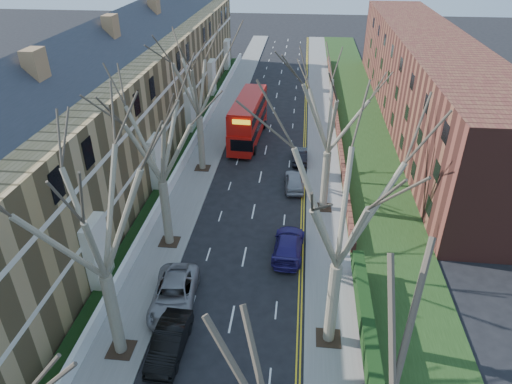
# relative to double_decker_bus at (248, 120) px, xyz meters

# --- Properties ---
(pavement_left) EXTENTS (3.00, 102.00, 0.12)m
(pavement_left) POSITION_rel_double_decker_bus_xyz_m (-3.86, 3.52, -2.20)
(pavement_left) COLOR slate
(pavement_left) RESTS_ON ground
(pavement_right) EXTENTS (3.00, 102.00, 0.12)m
(pavement_right) POSITION_rel_double_decker_bus_xyz_m (8.14, 3.52, -2.20)
(pavement_right) COLOR slate
(pavement_right) RESTS_ON ground
(terrace_left) EXTENTS (9.70, 78.00, 13.60)m
(terrace_left) POSITION_rel_double_decker_bus_xyz_m (-11.51, -4.48, 3.27)
(terrace_left) COLOR #957B4C
(terrace_left) RESTS_ON ground
(flats_right) EXTENTS (13.97, 54.00, 10.00)m
(flats_right) POSITION_rel_double_decker_bus_xyz_m (19.60, 7.52, 2.72)
(flats_right) COLOR brown
(flats_right) RESTS_ON ground
(front_wall_left) EXTENTS (0.30, 78.00, 1.00)m
(front_wall_left) POSITION_rel_double_decker_bus_xyz_m (-5.51, -4.48, -1.64)
(front_wall_left) COLOR white
(front_wall_left) RESTS_ON ground
(grass_verge_right) EXTENTS (6.00, 102.00, 0.06)m
(grass_verge_right) POSITION_rel_double_decker_bus_xyz_m (12.64, 3.52, -2.11)
(grass_verge_right) COLOR #1D3413
(grass_verge_right) RESTS_ON ground
(tree_left_mid) EXTENTS (10.50, 10.50, 14.71)m
(tree_left_mid) POSITION_rel_double_decker_bus_xyz_m (-3.56, -29.48, 7.29)
(tree_left_mid) COLOR #726651
(tree_left_mid) RESTS_ON ground
(tree_left_far) EXTENTS (10.15, 10.15, 14.22)m
(tree_left_far) POSITION_rel_double_decker_bus_xyz_m (-3.56, -19.48, 6.98)
(tree_left_far) COLOR #726651
(tree_left_far) RESTS_ON ground
(tree_left_dist) EXTENTS (10.50, 10.50, 14.71)m
(tree_left_dist) POSITION_rel_double_decker_bus_xyz_m (-3.56, -7.48, 7.29)
(tree_left_dist) COLOR #726651
(tree_left_dist) RESTS_ON ground
(tree_right_mid) EXTENTS (10.50, 10.50, 14.71)m
(tree_right_mid) POSITION_rel_double_decker_bus_xyz_m (7.84, -27.48, 7.29)
(tree_right_mid) COLOR #726651
(tree_right_mid) RESTS_ON ground
(tree_right_far) EXTENTS (10.15, 10.15, 14.22)m
(tree_right_far) POSITION_rel_double_decker_bus_xyz_m (7.84, -13.48, 6.98)
(tree_right_far) COLOR #726651
(tree_right_far) RESTS_ON ground
(double_decker_bus) EXTENTS (3.26, 11.13, 4.60)m
(double_decker_bus) POSITION_rel_double_decker_bus_xyz_m (0.00, 0.00, 0.00)
(double_decker_bus) COLOR #B0110C
(double_decker_bus) RESTS_ON ground
(car_left_mid) EXTENTS (1.70, 4.57, 1.49)m
(car_left_mid) POSITION_rel_double_decker_bus_xyz_m (-0.87, -29.20, -1.52)
(car_left_mid) COLOR black
(car_left_mid) RESTS_ON ground
(car_left_far) EXTENTS (3.08, 5.80, 1.55)m
(car_left_far) POSITION_rel_double_decker_bus_xyz_m (-1.55, -25.61, -1.49)
(car_left_far) COLOR gray
(car_left_far) RESTS_ON ground
(car_right_near) EXTENTS (2.33, 5.18, 1.47)m
(car_right_near) POSITION_rel_double_decker_bus_xyz_m (5.22, -19.75, -1.53)
(car_right_near) COLOR navy
(car_right_near) RESTS_ON ground
(car_right_mid) EXTENTS (1.98, 4.28, 1.42)m
(car_right_mid) POSITION_rel_double_decker_bus_xyz_m (5.33, -10.19, -1.55)
(car_right_mid) COLOR #96979E
(car_right_mid) RESTS_ON ground
(car_right_far) EXTENTS (1.42, 3.92, 1.29)m
(car_right_far) POSITION_rel_double_decker_bus_xyz_m (5.76, -4.79, -1.62)
(car_right_far) COLOR black
(car_right_far) RESTS_ON ground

